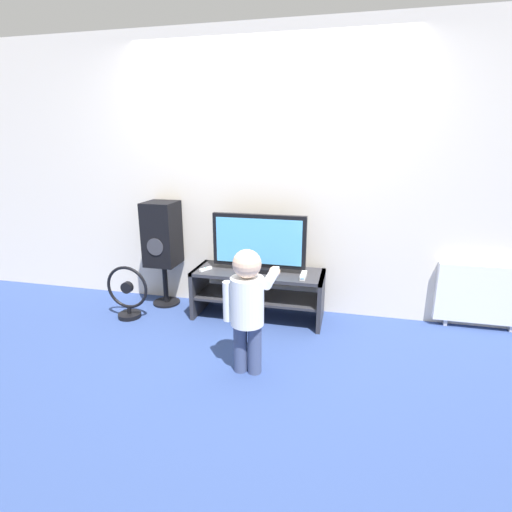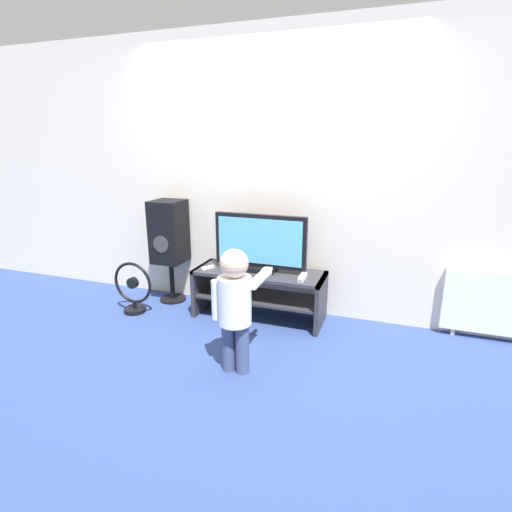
{
  "view_description": "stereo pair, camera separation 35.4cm",
  "coord_description": "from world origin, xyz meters",
  "px_view_note": "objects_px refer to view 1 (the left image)",
  "views": [
    {
      "loc": [
        0.8,
        -3.17,
        1.62
      ],
      "look_at": [
        0.0,
        0.14,
        0.63
      ],
      "focal_mm": 28.0,
      "sensor_mm": 36.0,
      "label": 1
    },
    {
      "loc": [
        1.14,
        -3.07,
        1.62
      ],
      "look_at": [
        0.0,
        0.14,
        0.63
      ],
      "focal_mm": 28.0,
      "sensor_mm": 36.0,
      "label": 2
    }
  ],
  "objects_px": {
    "child": "(248,302)",
    "game_console": "(303,276)",
    "speaker_tower": "(162,236)",
    "remote_primary": "(206,269)",
    "floor_fan": "(128,295)",
    "radiator": "(483,294)",
    "television": "(259,243)"
  },
  "relations": [
    {
      "from": "child",
      "to": "game_console",
      "type": "bearing_deg",
      "value": 70.92
    },
    {
      "from": "game_console",
      "to": "speaker_tower",
      "type": "bearing_deg",
      "value": 172.59
    },
    {
      "from": "remote_primary",
      "to": "floor_fan",
      "type": "distance_m",
      "value": 0.78
    },
    {
      "from": "speaker_tower",
      "to": "radiator",
      "type": "bearing_deg",
      "value": 2.67
    },
    {
      "from": "television",
      "to": "remote_primary",
      "type": "relative_size",
      "value": 6.67
    },
    {
      "from": "television",
      "to": "radiator",
      "type": "relative_size",
      "value": 1.12
    },
    {
      "from": "game_console",
      "to": "speaker_tower",
      "type": "relative_size",
      "value": 0.17
    },
    {
      "from": "game_console",
      "to": "floor_fan",
      "type": "distance_m",
      "value": 1.65
    },
    {
      "from": "speaker_tower",
      "to": "floor_fan",
      "type": "xyz_separation_m",
      "value": [
        -0.19,
        -0.39,
        -0.48
      ]
    },
    {
      "from": "game_console",
      "to": "child",
      "type": "bearing_deg",
      "value": -109.08
    },
    {
      "from": "remote_primary",
      "to": "child",
      "type": "relative_size",
      "value": 0.14
    },
    {
      "from": "game_console",
      "to": "child",
      "type": "height_order",
      "value": "child"
    },
    {
      "from": "game_console",
      "to": "remote_primary",
      "type": "height_order",
      "value": "game_console"
    },
    {
      "from": "floor_fan",
      "to": "remote_primary",
      "type": "bearing_deg",
      "value": 16.01
    },
    {
      "from": "game_console",
      "to": "child",
      "type": "distance_m",
      "value": 0.88
    },
    {
      "from": "speaker_tower",
      "to": "radiator",
      "type": "relative_size",
      "value": 1.37
    },
    {
      "from": "remote_primary",
      "to": "radiator",
      "type": "relative_size",
      "value": 0.17
    },
    {
      "from": "remote_primary",
      "to": "child",
      "type": "height_order",
      "value": "child"
    },
    {
      "from": "television",
      "to": "speaker_tower",
      "type": "bearing_deg",
      "value": 175.55
    },
    {
      "from": "child",
      "to": "speaker_tower",
      "type": "distance_m",
      "value": 1.53
    },
    {
      "from": "television",
      "to": "child",
      "type": "bearing_deg",
      "value": -81.34
    },
    {
      "from": "speaker_tower",
      "to": "remote_primary",
      "type": "bearing_deg",
      "value": -20.19
    },
    {
      "from": "remote_primary",
      "to": "speaker_tower",
      "type": "relative_size",
      "value": 0.12
    },
    {
      "from": "child",
      "to": "speaker_tower",
      "type": "bearing_deg",
      "value": 138.42
    },
    {
      "from": "television",
      "to": "remote_primary",
      "type": "xyz_separation_m",
      "value": [
        -0.48,
        -0.11,
        -0.25
      ]
    },
    {
      "from": "child",
      "to": "remote_primary",
      "type": "bearing_deg",
      "value": 127.21
    },
    {
      "from": "remote_primary",
      "to": "speaker_tower",
      "type": "distance_m",
      "value": 0.6
    },
    {
      "from": "game_console",
      "to": "television",
      "type": "bearing_deg",
      "value": 165.87
    },
    {
      "from": "radiator",
      "to": "game_console",
      "type": "bearing_deg",
      "value": -168.12
    },
    {
      "from": "floor_fan",
      "to": "radiator",
      "type": "bearing_deg",
      "value": 9.56
    },
    {
      "from": "floor_fan",
      "to": "radiator",
      "type": "xyz_separation_m",
      "value": [
        3.15,
        0.53,
        0.09
      ]
    },
    {
      "from": "remote_primary",
      "to": "child",
      "type": "distance_m",
      "value": 1.03
    }
  ]
}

